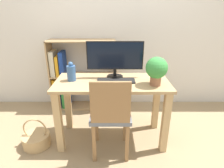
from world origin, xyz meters
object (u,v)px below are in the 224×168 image
Objects in this scene: keyboard at (116,81)px; potted_plant at (157,69)px; bookshelf at (71,78)px; basket at (37,139)px; chair at (111,114)px; vase at (71,72)px; monitor at (115,57)px.

potted_plant is (0.39, -0.10, 0.16)m from keyboard.
basket is (-0.23, -0.92, -0.39)m from bookshelf.
chair is at bearing -9.08° from basket.
vase is at bearing 152.16° from chair.
keyboard is 0.45× the size of chair.
monitor is 1.78× the size of basket.
potted_plant is 0.28× the size of bookshelf.
vase is 0.86m from bookshelf.
bookshelf is at bearing 139.93° from potted_plant.
vase is at bearing 176.31° from keyboard.
monitor reaches higher than bookshelf.
keyboard is at bearing -49.90° from bookshelf.
chair is (-0.05, -0.40, -0.47)m from monitor.
vase is 0.60× the size of basket.
keyboard is 1.15× the size of basket.
chair is at bearing -160.05° from potted_plant.
potted_plant is 0.63m from chair.
vase is at bearing 171.49° from potted_plant.
chair is at bearing -102.29° from keyboard.
monitor is 1.54× the size of keyboard.
chair is (-0.06, -0.26, -0.25)m from keyboard.
keyboard is 0.37m from chair.
bookshelf is (-0.61, 1.06, -0.01)m from chair.
keyboard is 0.44m from potted_plant.
monitor is at bearing 12.52° from vase.
monitor is 1.27m from basket.
monitor reaches higher than chair.
chair is at bearing -59.96° from bookshelf.
potted_plant is 0.84× the size of basket.
basket is (-0.42, -0.16, -0.74)m from vase.
potted_plant is 0.33× the size of chair.
bookshelf is (-1.06, 0.89, -0.42)m from potted_plant.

